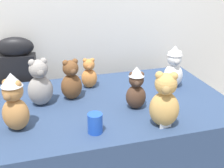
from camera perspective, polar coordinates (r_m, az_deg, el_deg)
name	(u,v)px	position (r m, az deg, el deg)	size (l,w,h in m)	color
wall_back	(86,2)	(2.51, -4.98, 15.22)	(7.00, 0.08, 2.60)	silver
display_table	(112,150)	(2.16, 0.00, -12.40)	(1.51, 0.99, 0.77)	navy
instrument_case	(22,102)	(2.56, -16.67, -3.23)	(0.29, 0.16, 1.08)	black
teddy_bear_snow	(174,67)	(2.17, 11.62, 3.16)	(0.15, 0.13, 0.30)	white
teddy_bear_cocoa	(136,88)	(1.83, 4.59, -0.82)	(0.15, 0.13, 0.27)	#4C3323
teddy_bear_ginger	(89,74)	(2.14, -4.35, 1.91)	(0.12, 0.11, 0.22)	#D17F3D
teddy_bear_caramel	(14,103)	(1.66, -18.03, -3.39)	(0.19, 0.18, 0.33)	#B27A42
teddy_bear_chestnut	(71,81)	(1.97, -7.71, 0.62)	(0.16, 0.14, 0.27)	brown
teddy_bear_ash	(40,84)	(1.92, -13.50, 0.06)	(0.18, 0.16, 0.30)	gray
teddy_bear_honey	(165,101)	(1.65, 9.94, -3.23)	(0.20, 0.19, 0.32)	tan
party_cup_blue	(95,123)	(1.60, -3.22, -7.44)	(0.08, 0.08, 0.11)	blue
name_card_front_left	(166,124)	(1.68, 10.13, -7.41)	(0.07, 0.01, 0.05)	white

